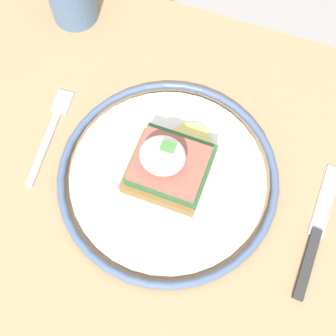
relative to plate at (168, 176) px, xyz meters
name	(u,v)px	position (x,y,z in m)	size (l,w,h in m)	color
ground_plane	(165,290)	(0.01, -0.06, -0.74)	(6.00, 6.00, 0.00)	#9E9993
dining_table	(162,241)	(0.01, -0.06, -0.12)	(1.16, 0.68, 0.73)	tan
plate	(168,176)	(0.00, 0.00, 0.00)	(0.28, 0.28, 0.02)	white
sandwich	(169,165)	(0.00, 0.00, 0.04)	(0.10, 0.12, 0.08)	olive
fork	(51,131)	(-0.17, 0.01, -0.01)	(0.03, 0.15, 0.00)	silver
knife	(314,240)	(0.20, -0.01, -0.01)	(0.02, 0.18, 0.01)	#2D2D2D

